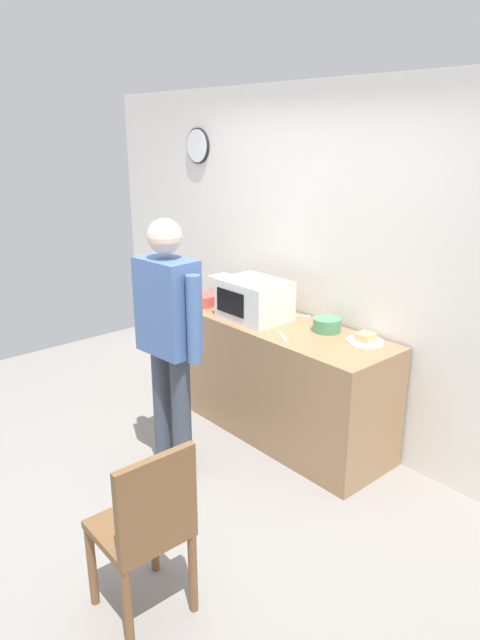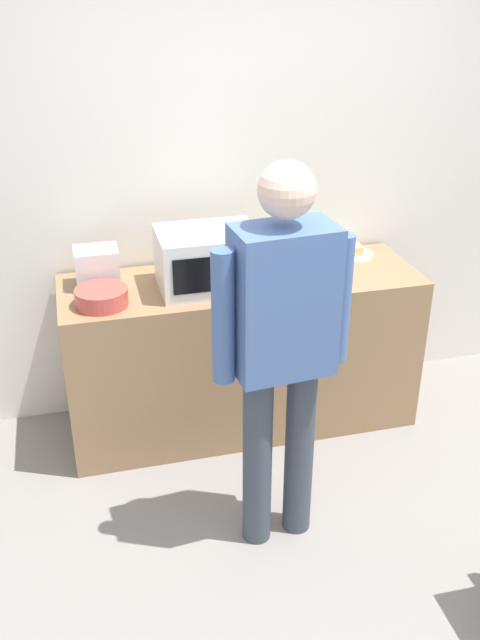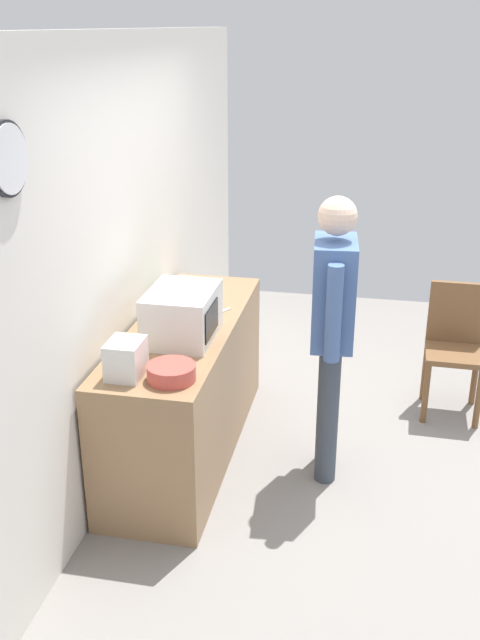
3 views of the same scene
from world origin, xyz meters
TOP-DOWN VIEW (x-y plane):
  - ground_plane at (0.00, 0.00)m, footprint 6.00×6.00m
  - back_wall at (-0.00, 1.60)m, footprint 5.40×0.13m
  - kitchen_counter at (-0.12, 1.22)m, footprint 1.91×0.62m
  - microwave at (-0.32, 1.17)m, footprint 0.50×0.39m
  - sandwich_plate at (0.56, 1.39)m, footprint 0.25×0.25m
  - salad_bowl at (-0.86, 1.08)m, footprint 0.26×0.26m
  - cereal_bowl at (0.24, 1.37)m, footprint 0.20×0.20m
  - toaster at (-0.86, 1.33)m, footprint 0.22×0.18m
  - fork_utensil at (-0.12, 1.46)m, footprint 0.13×0.14m
  - spoon_utensil at (0.12, 1.04)m, footprint 0.15×0.11m
  - person_standing at (-0.19, 0.30)m, footprint 0.59×0.27m
  - wooden_chair at (0.79, -0.51)m, footprint 0.41×0.41m

SIDE VIEW (x-z plane):
  - ground_plane at x=0.00m, z-range 0.00..0.00m
  - kitchen_counter at x=-0.12m, z-range 0.00..0.89m
  - wooden_chair at x=0.79m, z-range 0.05..0.99m
  - fork_utensil at x=-0.12m, z-range 0.89..0.90m
  - spoon_utensil at x=0.12m, z-range 0.89..0.90m
  - sandwich_plate at x=0.56m, z-range 0.88..0.95m
  - salad_bowl at x=-0.86m, z-range 0.89..0.98m
  - cereal_bowl at x=0.24m, z-range 0.89..0.99m
  - toaster at x=-0.86m, z-range 0.89..1.09m
  - person_standing at x=-0.19m, z-range 0.15..1.91m
  - microwave at x=-0.32m, z-range 0.89..1.19m
  - back_wall at x=0.00m, z-range 0.00..2.60m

